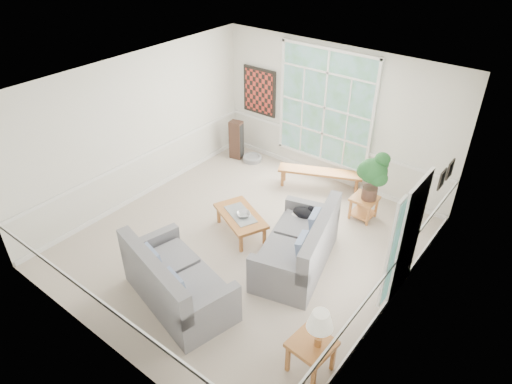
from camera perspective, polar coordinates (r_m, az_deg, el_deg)
floor at (r=8.53m, az=-1.36°, el=-6.31°), size 5.50×6.00×0.01m
ceiling at (r=7.02m, az=-1.69°, el=13.02°), size 5.50×6.00×0.02m
wall_back at (r=9.91m, az=9.67°, el=9.38°), size 5.50×0.02×3.00m
wall_front at (r=6.11m, az=-19.84°, el=-9.09°), size 5.50×0.02×3.00m
wall_left at (r=9.46m, az=-14.64°, el=7.57°), size 0.02×6.00×3.00m
wall_right at (r=6.57m, az=17.50°, el=-5.21°), size 0.02×6.00×3.00m
window_back at (r=9.91m, az=8.62°, el=10.41°), size 2.30×0.08×2.40m
entry_door at (r=7.31m, az=18.47°, el=-5.52°), size 0.08×0.90×2.10m
door_sidelight at (r=6.77m, az=16.60°, el=-7.56°), size 0.08×0.26×1.90m
wall_art at (r=10.81m, az=0.40°, el=12.45°), size 0.90×0.06×1.10m
wall_frame_near at (r=7.98m, az=22.17°, el=1.51°), size 0.04×0.26×0.32m
wall_frame_far at (r=8.33m, az=23.06°, el=2.63°), size 0.04×0.26×0.32m
loveseat_right at (r=7.76m, az=5.07°, el=-6.06°), size 1.47×2.12×1.04m
loveseat_front at (r=7.21m, az=-9.69°, el=-10.16°), size 2.11×1.43×1.04m
coffee_table at (r=8.62m, az=-1.92°, el=-3.97°), size 1.29×1.04×0.42m
pewter_bowl at (r=8.44m, az=-1.54°, el=-2.80°), size 0.42×0.42×0.07m
window_bench at (r=10.05m, az=7.93°, el=1.59°), size 1.78×1.07×0.42m
end_table at (r=9.25m, az=13.27°, el=-1.90°), size 0.48×0.48×0.47m
houseplant at (r=8.85m, az=14.31°, el=1.93°), size 0.68×0.68×1.01m
side_table at (r=6.47m, az=6.85°, el=-19.71°), size 0.58×0.58×0.55m
table_lamp at (r=6.02m, az=7.91°, el=-16.64°), size 0.37×0.37×0.59m
pet_bed at (r=11.08m, az=-0.47°, el=4.25°), size 0.60×0.60×0.14m
floor_speaker at (r=11.06m, az=-2.47°, el=6.54°), size 0.34×0.29×0.95m
cat at (r=8.25m, az=5.87°, el=-2.55°), size 0.41×0.30×0.18m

